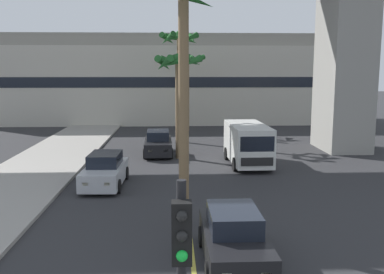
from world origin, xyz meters
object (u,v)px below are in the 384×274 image
car_queue_front (105,171)px  car_queue_second (234,239)px  delivery_van (247,143)px  palm_tree_mid_median (178,74)px  palm_tree_farthest_median (184,17)px  traffic_light_median_far (185,126)px  palm_tree_near_median (187,68)px  car_queue_third (158,144)px  palm_tree_far_median (179,52)px

car_queue_front → car_queue_second: (4.94, -8.63, 0.00)m
delivery_van → palm_tree_mid_median: (-3.93, 2.16, 3.94)m
palm_tree_mid_median → palm_tree_farthest_median: 12.09m
traffic_light_median_far → palm_tree_near_median: bearing=87.7°
delivery_van → car_queue_second: bearing=-101.3°
car_queue_third → traffic_light_median_far: (1.56, -6.62, 1.99)m
car_queue_front → palm_tree_near_median: bearing=76.2°
traffic_light_median_far → palm_tree_farthest_median: bearing=-91.9°
car_queue_third → palm_tree_farthest_median: 14.68m
palm_tree_mid_median → car_queue_third: bearing=138.7°
delivery_van → palm_tree_far_median: palm_tree_far_median is taller
delivery_van → palm_tree_near_median: 15.09m
car_queue_front → palm_tree_mid_median: (3.60, 6.44, 4.51)m
delivery_van → palm_tree_mid_median: size_ratio=0.82×
traffic_light_median_far → palm_tree_near_median: palm_tree_near_median is taller
palm_tree_near_median → palm_tree_mid_median: 12.03m
delivery_van → traffic_light_median_far: 5.16m
car_queue_second → palm_tree_far_median: 22.13m
car_queue_second → palm_tree_far_median: palm_tree_far_median is taller
car_queue_second → car_queue_third: size_ratio=0.99×
delivery_van → palm_tree_far_median: bearing=114.4°
car_queue_third → palm_tree_near_median: bearing=78.3°
palm_tree_near_median → palm_tree_farthest_median: size_ratio=0.79×
palm_tree_near_median → palm_tree_mid_median: bearing=-94.4°
delivery_van → palm_tree_far_median: size_ratio=0.64×
delivery_van → palm_tree_farthest_median: palm_tree_farthest_median is taller
palm_tree_mid_median → palm_tree_far_median: palm_tree_far_median is taller
car_queue_second → palm_tree_farthest_median: size_ratio=0.47×
traffic_light_median_far → palm_tree_farthest_median: palm_tree_farthest_median is taller
traffic_light_median_far → palm_tree_farthest_median: 7.89m
palm_tree_near_median → palm_tree_far_median: (-0.77, -5.81, 1.21)m
car_queue_second → car_queue_third: bearing=99.3°
car_queue_second → palm_tree_near_median: palm_tree_near_median is taller
car_queue_front → traffic_light_median_far: bearing=14.4°
palm_tree_near_median → palm_tree_far_median: bearing=-97.5°
palm_tree_far_median → palm_tree_farthest_median: palm_tree_farthest_median is taller
car_queue_second → palm_tree_mid_median: 15.79m
palm_tree_mid_median → palm_tree_farthest_median: (0.02, -11.93, 1.98)m
delivery_van → traffic_light_median_far: bearing=-138.3°
traffic_light_median_far → palm_tree_mid_median: palm_tree_mid_median is taller
palm_tree_mid_median → car_queue_front: bearing=-119.2°
traffic_light_median_far → car_queue_front: bearing=-165.6°
car_queue_second → car_queue_third: same height
car_queue_front → palm_tree_near_median: size_ratio=0.61×
car_queue_second → delivery_van: (2.59, 12.92, 0.57)m
car_queue_front → palm_tree_farthest_median: (3.62, -5.49, 6.49)m
car_queue_second → palm_tree_near_median: (-0.42, 27.06, 4.86)m
palm_tree_near_median → car_queue_front: bearing=-103.8°
palm_tree_farthest_median → palm_tree_far_median: bearing=89.6°
car_queue_front → palm_tree_mid_median: palm_tree_mid_median is taller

